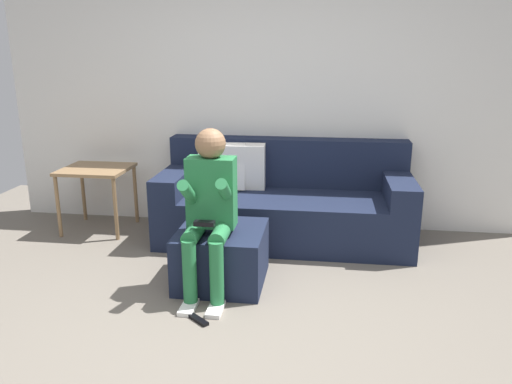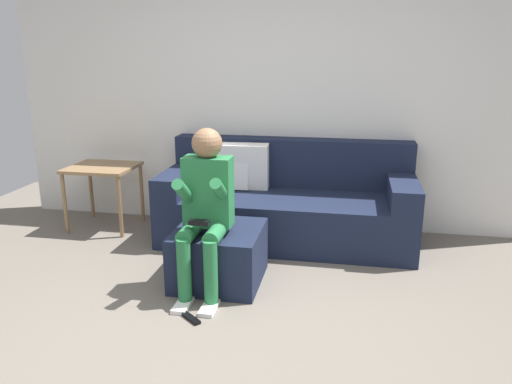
{
  "view_description": "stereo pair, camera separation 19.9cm",
  "coord_description": "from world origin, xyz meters",
  "px_view_note": "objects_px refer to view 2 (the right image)",
  "views": [
    {
      "loc": [
        0.56,
        -2.52,
        1.7
      ],
      "look_at": [
        0.02,
        1.39,
        0.59
      ],
      "focal_mm": 35.32,
      "sensor_mm": 36.0,
      "label": 1
    },
    {
      "loc": [
        0.76,
        -2.49,
        1.7
      ],
      "look_at": [
        0.02,
        1.39,
        0.59
      ],
      "focal_mm": 35.32,
      "sensor_mm": 36.0,
      "label": 2
    }
  ],
  "objects_px": {
    "side_table": "(103,174)",
    "remote_near_ottoman": "(191,318)",
    "person_seated": "(205,202)",
    "couch_sectional": "(285,203)",
    "ottoman": "(219,255)"
  },
  "relations": [
    {
      "from": "ottoman",
      "to": "person_seated",
      "type": "xyz_separation_m",
      "value": [
        -0.05,
        -0.16,
        0.46
      ]
    },
    {
      "from": "side_table",
      "to": "remote_near_ottoman",
      "type": "height_order",
      "value": "side_table"
    },
    {
      "from": "remote_near_ottoman",
      "to": "ottoman",
      "type": "bearing_deg",
      "value": 126.06
    },
    {
      "from": "person_seated",
      "to": "remote_near_ottoman",
      "type": "bearing_deg",
      "value": -88.71
    },
    {
      "from": "ottoman",
      "to": "side_table",
      "type": "height_order",
      "value": "side_table"
    },
    {
      "from": "ottoman",
      "to": "remote_near_ottoman",
      "type": "distance_m",
      "value": 0.63
    },
    {
      "from": "couch_sectional",
      "to": "ottoman",
      "type": "height_order",
      "value": "couch_sectional"
    },
    {
      "from": "couch_sectional",
      "to": "ottoman",
      "type": "distance_m",
      "value": 1.08
    },
    {
      "from": "person_seated",
      "to": "remote_near_ottoman",
      "type": "height_order",
      "value": "person_seated"
    },
    {
      "from": "person_seated",
      "to": "ottoman",
      "type": "bearing_deg",
      "value": 73.19
    },
    {
      "from": "side_table",
      "to": "remote_near_ottoman",
      "type": "xyz_separation_m",
      "value": [
        1.39,
        -1.59,
        -0.52
      ]
    },
    {
      "from": "couch_sectional",
      "to": "remote_near_ottoman",
      "type": "distance_m",
      "value": 1.69
    },
    {
      "from": "remote_near_ottoman",
      "to": "couch_sectional",
      "type": "bearing_deg",
      "value": 115.49
    },
    {
      "from": "ottoman",
      "to": "side_table",
      "type": "xyz_separation_m",
      "value": [
        -1.42,
        0.99,
        0.33
      ]
    },
    {
      "from": "person_seated",
      "to": "side_table",
      "type": "bearing_deg",
      "value": 140.18
    }
  ]
}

